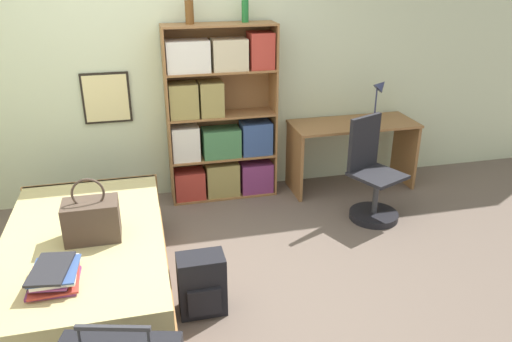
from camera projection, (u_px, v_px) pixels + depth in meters
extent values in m
plane|color=#66564C|center=(176.00, 281.00, 3.74)|extent=(14.00, 14.00, 0.00)
cube|color=beige|center=(151.00, 66.00, 4.63)|extent=(10.00, 0.06, 2.60)
cube|color=black|center=(106.00, 98.00, 4.61)|extent=(0.43, 0.02, 0.47)
cube|color=beige|center=(106.00, 98.00, 4.60)|extent=(0.39, 0.01, 0.43)
cube|color=olive|center=(88.00, 275.00, 3.54)|extent=(1.11, 1.91, 0.31)
cube|color=tan|center=(84.00, 246.00, 3.45)|extent=(1.08, 1.88, 0.16)
cube|color=olive|center=(94.00, 206.00, 4.34)|extent=(1.11, 0.04, 0.47)
cube|color=#47382D|center=(92.00, 220.00, 3.34)|extent=(0.36, 0.23, 0.27)
torus|color=#47382D|center=(88.00, 193.00, 3.26)|extent=(0.21, 0.02, 0.21)
cube|color=#7A336B|center=(54.00, 283.00, 2.91)|extent=(0.28, 0.29, 0.02)
cube|color=#B2382D|center=(55.00, 279.00, 2.92)|extent=(0.29, 0.36, 0.01)
cube|color=#232328|center=(54.00, 277.00, 2.91)|extent=(0.26, 0.30, 0.02)
cube|color=#7A336B|center=(54.00, 276.00, 2.90)|extent=(0.25, 0.32, 0.01)
cube|color=silver|center=(55.00, 272.00, 2.90)|extent=(0.24, 0.32, 0.02)
cube|color=#334C84|center=(55.00, 271.00, 2.89)|extent=(0.28, 0.32, 0.01)
cube|color=#232328|center=(51.00, 269.00, 2.88)|extent=(0.26, 0.37, 0.02)
cylinder|color=#2D2D33|center=(80.00, 338.00, 2.15)|extent=(0.01, 0.01, 0.12)
cylinder|color=#2D2D33|center=(149.00, 340.00, 2.15)|extent=(0.01, 0.01, 0.12)
cube|color=#2D2D33|center=(113.00, 328.00, 2.13)|extent=(0.32, 0.10, 0.02)
cube|color=olive|center=(168.00, 119.00, 4.66)|extent=(0.02, 0.30, 1.69)
cube|color=olive|center=(273.00, 111.00, 4.88)|extent=(0.02, 0.30, 1.69)
cube|color=olive|center=(219.00, 111.00, 4.90)|extent=(1.04, 0.01, 1.69)
cube|color=olive|center=(224.00, 193.00, 5.10)|extent=(1.00, 0.30, 0.02)
cube|color=olive|center=(223.00, 156.00, 4.93)|extent=(1.00, 0.30, 0.02)
cube|color=olive|center=(222.00, 115.00, 4.77)|extent=(1.00, 0.30, 0.02)
cube|color=olive|center=(220.00, 71.00, 4.60)|extent=(1.00, 0.30, 0.02)
cube|color=olive|center=(219.00, 25.00, 4.44)|extent=(1.00, 0.30, 0.02)
cube|color=#B2382D|center=(190.00, 184.00, 4.95)|extent=(0.29, 0.22, 0.28)
cube|color=#99894C|center=(222.00, 178.00, 5.01)|extent=(0.32, 0.22, 0.34)
cube|color=#7A336B|center=(256.00, 176.00, 5.09)|extent=(0.32, 0.22, 0.31)
cube|color=silver|center=(185.00, 143.00, 4.77)|extent=(0.26, 0.22, 0.33)
cube|color=#427A4C|center=(221.00, 142.00, 4.86)|extent=(0.36, 0.22, 0.28)
cube|color=#334C84|center=(256.00, 137.00, 4.93)|extent=(0.29, 0.22, 0.32)
cube|color=#99894C|center=(183.00, 100.00, 4.61)|extent=(0.26, 0.22, 0.32)
cube|color=#99894C|center=(211.00, 98.00, 4.67)|extent=(0.22, 0.22, 0.32)
cube|color=silver|center=(187.00, 56.00, 4.46)|extent=(0.39, 0.22, 0.28)
cube|color=beige|center=(229.00, 54.00, 4.55)|extent=(0.32, 0.22, 0.28)
cube|color=#B2382D|center=(261.00, 50.00, 4.60)|extent=(0.22, 0.22, 0.33)
cylinder|color=brown|center=(189.00, 12.00, 4.35)|extent=(0.08, 0.08, 0.20)
cylinder|color=#1E6B2D|center=(245.00, 11.00, 4.48)|extent=(0.06, 0.06, 0.20)
cube|color=olive|center=(354.00, 124.00, 5.02)|extent=(1.27, 0.53, 0.02)
cube|color=olive|center=(294.00, 161.00, 5.02)|extent=(0.03, 0.49, 0.68)
cube|color=olive|center=(405.00, 151.00, 5.29)|extent=(0.03, 0.49, 0.68)
cylinder|color=navy|center=(374.00, 119.00, 5.11)|extent=(0.14, 0.14, 0.02)
cylinder|color=navy|center=(376.00, 103.00, 5.04)|extent=(0.02, 0.02, 0.31)
cone|color=navy|center=(381.00, 85.00, 4.98)|extent=(0.15, 0.12, 0.15)
cylinder|color=black|center=(374.00, 215.00, 4.62)|extent=(0.45, 0.45, 0.06)
cylinder|color=#333338|center=(375.00, 198.00, 4.55)|extent=(0.05, 0.05, 0.42)
cube|color=black|center=(378.00, 175.00, 4.46)|extent=(0.54, 0.54, 0.03)
cube|color=black|center=(364.00, 142.00, 4.50)|extent=(0.35, 0.18, 0.49)
cube|color=black|center=(202.00, 284.00, 3.34)|extent=(0.32, 0.20, 0.43)
cube|color=black|center=(205.00, 302.00, 3.27)|extent=(0.22, 0.03, 0.19)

